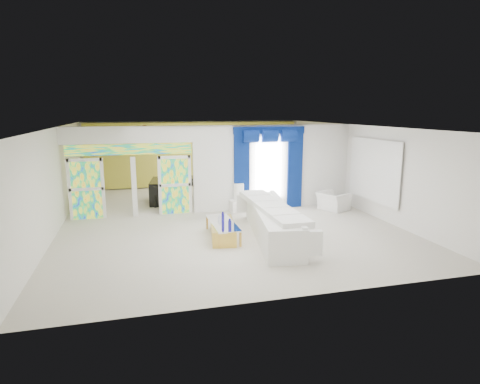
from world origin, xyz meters
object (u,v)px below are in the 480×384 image
object	(u,v)px
console_table	(247,205)
white_sofa	(272,222)
armchair	(333,201)
grand_piano	(168,191)
coffee_table	(223,230)

from	to	relation	value
console_table	white_sofa	bearing A→B (deg)	-92.51
armchair	grand_piano	world-z (taller)	grand_piano
white_sofa	coffee_table	world-z (taller)	white_sofa
console_table	armchair	xyz separation A→B (m)	(3.01, -0.68, 0.12)
coffee_table	armchair	size ratio (longest dim) A/B	1.93
coffee_table	console_table	xyz separation A→B (m)	(1.49, 2.78, -0.01)
white_sofa	armchair	xyz separation A→B (m)	(3.14, 2.40, -0.10)
armchair	white_sofa	bearing A→B (deg)	104.13
armchair	grand_piano	bearing A→B (deg)	40.29
grand_piano	coffee_table	bearing A→B (deg)	-69.12
console_table	grand_piano	distance (m)	3.33
coffee_table	console_table	size ratio (longest dim) A/B	1.57
white_sofa	coffee_table	bearing A→B (deg)	176.45
console_table	grand_piano	xyz separation A→B (m)	(-2.58, 2.09, 0.23)
armchair	grand_piano	distance (m)	6.24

